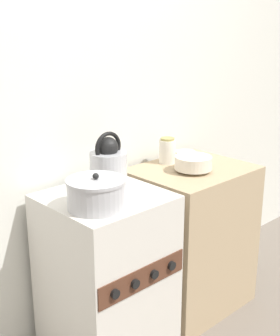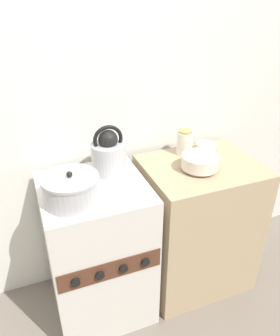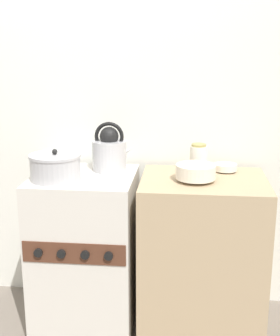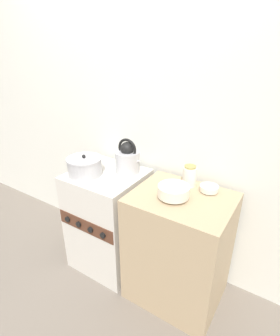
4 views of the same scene
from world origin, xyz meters
TOP-DOWN VIEW (x-y plane):
  - wall_back at (0.00, 0.60)m, footprint 7.00×0.06m
  - stove at (0.00, 0.26)m, footprint 0.55×0.55m
  - counter at (0.64, 0.27)m, footprint 0.65×0.53m
  - kettle at (0.12, 0.38)m, footprint 0.23×0.19m
  - cooking_pot at (-0.12, 0.17)m, footprint 0.26×0.26m
  - enamel_bowl at (0.59, 0.22)m, footprint 0.20×0.20m
  - small_ceramic_bowl at (0.76, 0.43)m, footprint 0.13×0.13m
  - storage_jar at (0.61, 0.44)m, footprint 0.09×0.09m

SIDE VIEW (x-z plane):
  - counter at x=0.64m, z-range 0.00..0.86m
  - stove at x=0.00m, z-range 0.00..0.86m
  - small_ceramic_bowl at x=0.76m, z-range 0.86..0.91m
  - enamel_bowl at x=0.59m, z-range 0.87..0.95m
  - cooking_pot at x=-0.12m, z-range 0.85..1.01m
  - storage_jar at x=0.61m, z-range 0.86..1.01m
  - kettle at x=0.12m, z-range 0.83..1.10m
  - wall_back at x=0.00m, z-range 0.00..2.50m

